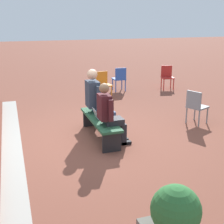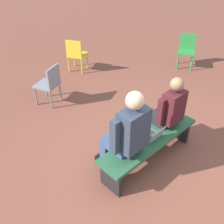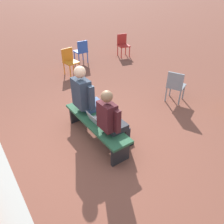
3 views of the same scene
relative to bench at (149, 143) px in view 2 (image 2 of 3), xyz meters
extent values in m
plane|color=brown|center=(0.04, 0.15, -0.35)|extent=(60.00, 60.00, 0.00)
cube|color=#285638|center=(0.00, 0.00, 0.07)|extent=(1.80, 0.44, 0.05)
cube|color=black|center=(-0.80, 0.00, -0.15)|extent=(0.06, 0.37, 0.40)
cube|color=black|center=(0.80, 0.00, -0.15)|extent=(0.06, 0.37, 0.40)
cube|color=#232328|center=(-0.45, -0.16, 0.15)|extent=(0.31, 0.36, 0.13)
cube|color=#232328|center=(-0.54, -0.34, -0.13)|extent=(0.10, 0.11, 0.45)
cube|color=black|center=(-0.54, -0.40, -0.32)|extent=(0.10, 0.22, 0.06)
cube|color=#232328|center=(-0.37, -0.34, -0.13)|extent=(0.10, 0.11, 0.45)
cube|color=black|center=(-0.37, -0.40, -0.32)|extent=(0.10, 0.22, 0.06)
cube|color=#47191E|center=(-0.45, 0.04, 0.47)|extent=(0.35, 0.22, 0.51)
cube|color=navy|center=(-0.45, -0.08, 0.43)|extent=(0.05, 0.01, 0.31)
cube|color=#47191E|center=(-0.67, -0.03, 0.45)|extent=(0.08, 0.09, 0.43)
cube|color=#47191E|center=(-0.24, -0.03, 0.45)|extent=(0.08, 0.09, 0.43)
sphere|color=#8C6647|center=(-0.45, 0.04, 0.85)|extent=(0.20, 0.20, 0.20)
cube|color=#384C75|center=(0.44, -0.19, 0.16)|extent=(0.36, 0.42, 0.15)
cube|color=#384C75|center=(0.35, -0.40, -0.13)|extent=(0.12, 0.13, 0.45)
cube|color=black|center=(0.35, -0.47, -0.32)|extent=(0.12, 0.25, 0.07)
cube|color=#384C75|center=(0.54, -0.40, -0.13)|extent=(0.12, 0.13, 0.45)
cube|color=black|center=(0.54, -0.47, -0.32)|extent=(0.12, 0.25, 0.07)
cube|color=#2D3847|center=(0.44, 0.04, 0.53)|extent=(0.40, 0.25, 0.59)
cube|color=#2D3847|center=(0.19, -0.03, 0.51)|extent=(0.10, 0.11, 0.50)
cube|color=#2D3847|center=(0.70, -0.03, 0.51)|extent=(0.10, 0.11, 0.50)
sphere|color=#DBAD89|center=(0.44, 0.04, 0.97)|extent=(0.23, 0.23, 0.23)
cube|color=#9EA0A5|center=(-0.02, -0.04, 0.11)|extent=(0.32, 0.22, 0.02)
cube|color=#2D2D33|center=(-0.02, -0.05, 0.12)|extent=(0.29, 0.15, 0.00)
cube|color=#9EA0A5|center=(-0.02, 0.10, 0.21)|extent=(0.32, 0.07, 0.19)
cube|color=#33519E|center=(-0.02, 0.09, 0.21)|extent=(0.28, 0.06, 0.17)
cube|color=gray|center=(0.18, -2.55, 0.07)|extent=(0.55, 0.55, 0.04)
cube|color=gray|center=(0.10, -2.38, 0.29)|extent=(0.38, 0.20, 0.40)
cylinder|color=gray|center=(0.09, -2.79, -0.15)|extent=(0.04, 0.04, 0.40)
cylinder|color=gray|center=(0.42, -2.64, -0.15)|extent=(0.04, 0.04, 0.40)
cylinder|color=gray|center=(-0.06, -2.46, -0.15)|extent=(0.04, 0.04, 0.40)
cylinder|color=gray|center=(0.27, -2.32, -0.15)|extent=(0.04, 0.04, 0.40)
cube|color=gold|center=(-1.24, -3.39, 0.07)|extent=(0.57, 0.57, 0.04)
cube|color=gold|center=(-1.08, -3.30, 0.29)|extent=(0.23, 0.37, 0.40)
cylinder|color=gold|center=(-1.49, -3.32, -0.15)|extent=(0.04, 0.04, 0.40)
cylinder|color=gold|center=(-1.31, -3.63, -0.15)|extent=(0.04, 0.04, 0.40)
cylinder|color=gold|center=(-1.17, -3.14, -0.15)|extent=(0.04, 0.04, 0.40)
cylinder|color=gold|center=(-1.00, -3.46, -0.15)|extent=(0.04, 0.04, 0.40)
cube|color=#2D893D|center=(-3.39, -1.58, 0.07)|extent=(0.58, 0.58, 0.04)
cube|color=#2D893D|center=(-3.55, -1.68, 0.29)|extent=(0.24, 0.36, 0.40)
cylinder|color=#2D893D|center=(-3.14, -1.64, -0.15)|extent=(0.04, 0.04, 0.40)
cylinder|color=#2D893D|center=(-3.33, -1.33, -0.15)|extent=(0.04, 0.04, 0.40)
cylinder|color=#2D893D|center=(-3.45, -1.83, -0.15)|extent=(0.04, 0.04, 0.40)
cylinder|color=#2D893D|center=(-3.63, -1.52, -0.15)|extent=(0.04, 0.04, 0.40)
camera|label=1|loc=(-6.16, 1.76, 2.19)|focal=50.00mm
camera|label=2|loc=(2.46, 1.76, 2.63)|focal=42.00mm
camera|label=3|loc=(-3.04, 1.76, 2.55)|focal=35.00mm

